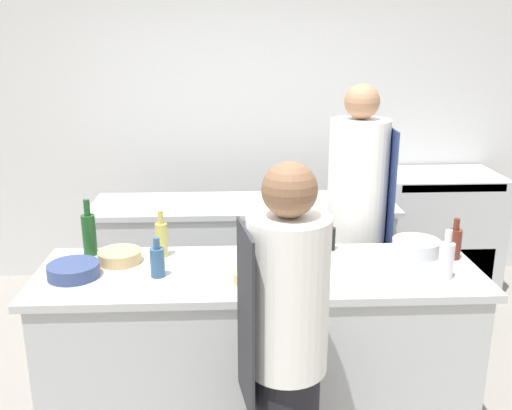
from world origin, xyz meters
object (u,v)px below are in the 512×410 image
at_px(bottle_sauce, 446,259).
at_px(bottle_water, 157,261).
at_px(bottle_olive_oil, 455,243).
at_px(bowl_prep_small, 252,276).
at_px(bottle_cooking_oil, 89,233).
at_px(bottle_wine, 162,238).
at_px(bowl_wooden_salad, 416,247).
at_px(oven_range, 435,230).
at_px(chef_at_prep_near, 286,352).
at_px(bottle_vinegar, 330,238).
at_px(bowl_mixing_large, 73,270).
at_px(bowl_ceramic_blue, 120,256).
at_px(chef_at_stove, 356,226).

height_order(bottle_sauce, bottle_water, bottle_sauce).
bearing_deg(bottle_olive_oil, bowl_prep_small, -167.29).
bearing_deg(bottle_cooking_oil, bottle_olive_oil, -4.29).
relative_size(bottle_wine, bowl_wooden_salad, 1.00).
distance_m(oven_range, bottle_sauce, 2.07).
distance_m(chef_at_prep_near, bottle_vinegar, 1.00).
distance_m(bowl_mixing_large, bowl_wooden_salad, 1.85).
bearing_deg(bottle_water, oven_range, 40.56).
bearing_deg(bowl_prep_small, bottle_sauce, -0.10).
distance_m(oven_range, bottle_olive_oil, 1.79).
distance_m(bottle_wine, bowl_prep_small, 0.61).
bearing_deg(oven_range, bowl_mixing_large, -144.74).
height_order(bottle_olive_oil, bowl_mixing_large, bottle_olive_oil).
bearing_deg(bowl_mixing_large, bottle_vinegar, 13.11).
height_order(bowl_mixing_large, bowl_wooden_salad, bowl_wooden_salad).
bearing_deg(chef_at_prep_near, bottle_water, 35.84).
bearing_deg(bottle_wine, bowl_ceramic_blue, -160.57).
bearing_deg(bowl_prep_small, bottle_cooking_oil, 155.54).
distance_m(bottle_water, bowl_wooden_salad, 1.43).
relative_size(bottle_olive_oil, bottle_sauce, 0.90).
xyz_separation_m(chef_at_prep_near, bottle_sauce, (0.85, 0.51, 0.19)).
xyz_separation_m(bottle_cooking_oil, bowl_prep_small, (0.89, -0.40, -0.10)).
distance_m(bottle_olive_oil, bottle_vinegar, 0.68).
bearing_deg(chef_at_prep_near, bottle_sauce, -68.17).
xyz_separation_m(bowl_mixing_large, bowl_wooden_salad, (1.83, 0.23, 0.01)).
bearing_deg(oven_range, bottle_cooking_oil, -149.45).
distance_m(bottle_wine, bowl_wooden_salad, 1.42).
height_order(bottle_sauce, bowl_prep_small, bottle_sauce).
bearing_deg(bottle_cooking_oil, bowl_mixing_large, -92.90).
xyz_separation_m(bottle_olive_oil, bottle_water, (-1.59, -0.17, -0.01)).
height_order(bottle_vinegar, bowl_ceramic_blue, bottle_vinegar).
bearing_deg(oven_range, bottle_wine, -144.15).
relative_size(chef_at_stove, bowl_ceramic_blue, 7.84).
relative_size(bowl_prep_small, bowl_ceramic_blue, 0.82).
xyz_separation_m(bottle_olive_oil, bottle_sauce, (-0.14, -0.25, 0.01)).
distance_m(bowl_ceramic_blue, bowl_wooden_salad, 1.64).
distance_m(oven_range, bottle_cooking_oil, 2.98).
bearing_deg(chef_at_stove, bottle_olive_oil, 37.52).
xyz_separation_m(bottle_cooking_oil, bowl_mixing_large, (-0.02, -0.31, -0.09)).
bearing_deg(chef_at_prep_near, chef_at_stove, -32.53).
bearing_deg(bottle_vinegar, chef_at_stove, 59.63).
relative_size(chef_at_stove, bottle_cooking_oil, 5.68).
height_order(bottle_cooking_oil, bowl_prep_small, bottle_cooking_oil).
relative_size(bowl_prep_small, bowl_wooden_salad, 0.72).
relative_size(bowl_ceramic_blue, bowl_wooden_salad, 0.87).
height_order(chef_at_stove, bowl_prep_small, chef_at_stove).
height_order(chef_at_stove, bowl_wooden_salad, chef_at_stove).
bearing_deg(bottle_wine, bowl_prep_small, -36.71).
xyz_separation_m(bottle_water, bowl_wooden_salad, (1.41, 0.24, -0.04)).
xyz_separation_m(chef_at_prep_near, bottle_olive_oil, (1.00, 0.77, 0.18)).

